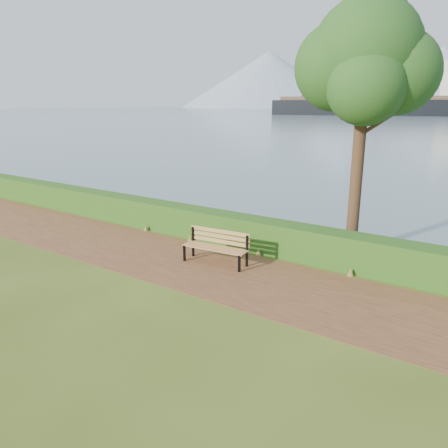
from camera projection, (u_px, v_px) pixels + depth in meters
The scene contains 6 objects.
ground at pixel (176, 265), 12.73m from camera, with size 140.00×140.00×0.00m, color #3D5217.
path at pixel (182, 262), 12.97m from camera, with size 40.00×3.40×0.01m, color #52321C.
hedge at pixel (226, 228), 14.66m from camera, with size 32.00×0.85×1.00m, color #204F16.
bench at pixel (217, 244), 12.74m from camera, with size 2.01×0.77×0.98m.
tree at pixel (366, 60), 12.11m from camera, with size 3.94×3.22×7.69m.
cargo_ship at pixel (386, 106), 165.88m from camera, with size 81.17×29.98×24.40m.
Camera 1 is at (7.97, -9.02, 4.55)m, focal length 35.00 mm.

